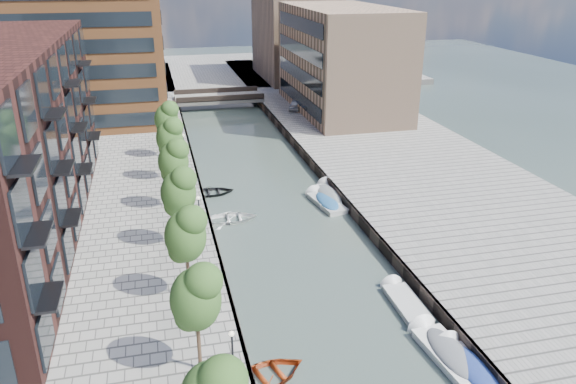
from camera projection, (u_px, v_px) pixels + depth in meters
name	position (u px, v px, depth m)	size (l,w,h in m)	color
water	(258.00, 178.00, 56.89)	(300.00, 300.00, 0.00)	#38473F
quay_right	(405.00, 161.00, 60.20)	(20.00, 140.00, 1.00)	gray
quay_wall_left	(197.00, 178.00, 55.37)	(0.25, 140.00, 1.00)	#332823
quay_wall_right	(316.00, 169.00, 58.03)	(0.25, 140.00, 1.00)	#332823
far_closure	(201.00, 72.00, 110.77)	(80.00, 40.00, 1.00)	gray
apartment_block	(10.00, 145.00, 40.51)	(8.00, 38.00, 14.00)	black
tower	(84.00, 0.00, 69.71)	(18.00, 18.00, 30.00)	#95562B
tan_block_near	(341.00, 60.00, 77.21)	(12.00, 25.00, 14.00)	tan
tan_block_far	(295.00, 32.00, 100.27)	(12.00, 20.00, 16.00)	tan
bridge	(219.00, 98.00, 85.20)	(13.00, 6.00, 1.30)	gray
tree_1	(195.00, 295.00, 26.91)	(2.50, 2.50, 5.95)	#382619
tree_2	(185.00, 233.00, 33.22)	(2.50, 2.50, 5.95)	#382619
tree_3	(178.00, 190.00, 39.53)	(2.50, 2.50, 5.95)	#382619
tree_4	(173.00, 159.00, 45.83)	(2.50, 2.50, 5.95)	#382619
tree_5	(169.00, 136.00, 52.14)	(2.50, 2.50, 5.95)	#382619
tree_6	(166.00, 118.00, 58.45)	(2.50, 2.50, 5.95)	#382619
lamp_0	(233.00, 361.00, 25.16)	(0.24, 0.24, 4.12)	black
lamp_1	(200.00, 217.00, 39.58)	(0.24, 0.24, 4.12)	black
lamp_2	(184.00, 150.00, 54.00)	(0.24, 0.24, 4.12)	black
sloop_2	(267.00, 379.00, 29.20)	(3.17, 4.44, 0.92)	#9D3411
sloop_3	(232.00, 221.00, 47.35)	(3.15, 4.41, 0.91)	white
sloop_4	(212.00, 194.00, 52.85)	(3.04, 4.25, 0.88)	black
motorboat_0	(469.00, 368.00, 29.68)	(1.96, 5.30, 1.75)	silver
motorboat_1	(445.00, 351.00, 31.00)	(2.37, 5.68, 1.84)	white
motorboat_2	(403.00, 300.00, 35.93)	(1.72, 4.78, 1.59)	silver
motorboat_3	(325.00, 202.00, 50.67)	(2.61, 5.47, 1.75)	#B3B3B1
motorboat_4	(328.00, 194.00, 52.25)	(3.14, 5.92, 1.88)	silver
car	(295.00, 105.00, 79.52)	(1.55, 3.85, 1.31)	#BBBDC1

